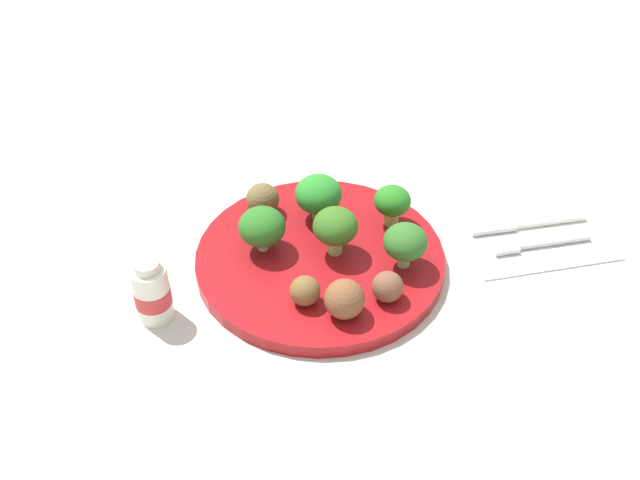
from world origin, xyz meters
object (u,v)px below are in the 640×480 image
Objects in this scene: meatball_mid_right at (344,299)px; napkin at (534,235)px; broccoli_floret_front_left at (335,225)px; broccoli_floret_back_right at (392,202)px; plate at (320,259)px; knife at (522,223)px; broccoli_floret_front_right at (405,242)px; broccoli_floret_near_rim at (262,227)px; broccoli_floret_far_rim at (318,195)px; meatball_center at (305,291)px; meatball_near_rim at (263,199)px; fork at (535,243)px; yogurt_bottle at (152,292)px; meatball_mid_left at (388,287)px.

napkin is (-0.25, -0.10, -0.03)m from meatball_mid_right.
broccoli_floret_front_left reaches higher than broccoli_floret_back_right.
plate is 0.25m from knife.
knife is at bearing -161.66° from broccoli_floret_front_right.
broccoli_floret_near_rim is 0.96× the size of broccoli_floret_far_rim.
plate is 8.73× the size of meatball_center.
broccoli_floret_near_rim is at bearing -11.86° from broccoli_floret_front_left.
plate is 0.08m from broccoli_floret_far_rim.
broccoli_floret_front_left is at bearing -0.80° from napkin.
meatball_near_rim is at bearing -97.28° from broccoli_floret_near_rim.
knife is (-0.25, -0.02, -0.00)m from plate.
broccoli_floret_back_right is 1.55× the size of meatball_center.
broccoli_floret_near_rim is 0.32m from napkin.
plate is at bearing 81.04° from broccoli_floret_far_rim.
broccoli_floret_near_rim is 0.14m from meatball_mid_right.
broccoli_floret_front_left is 0.24m from fork.
meatball_center is 0.77× the size of meatball_mid_right.
meatball_mid_right is (0.01, 0.10, -0.02)m from broccoli_floret_front_left.
meatball_near_rim is 0.32m from napkin.
broccoli_floret_front_right is at bearing 11.95° from napkin.
plate is 3.67× the size of yogurt_bottle.
broccoli_floret_far_rim is 0.16m from meatball_mid_right.
broccoli_floret_front_left reaches higher than fork.
meatball_mid_right is 0.55× the size of yogurt_bottle.
napkin is (-0.26, -0.00, -0.01)m from plate.
broccoli_floret_front_right is 1.07× the size of broccoli_floret_back_right.
meatball_center reaches higher than fork.
broccoli_floret_back_right reaches higher than knife.
plate is 0.25m from fork.
broccoli_floret_near_rim is at bearing -6.95° from fork.
broccoli_floret_back_right is 0.17m from fork.
knife reaches higher than napkin.
fork is (-0.16, -0.02, -0.04)m from broccoli_floret_front_right.
broccoli_floret_back_right is 0.34× the size of knife.
broccoli_floret_far_rim is at bearing -19.12° from fork.
broccoli_floret_far_rim is at bearing -149.80° from yogurt_bottle.
meatball_near_rim is at bearing -18.84° from fork.
broccoli_floret_front_left is at bearing -95.66° from meatball_mid_right.
broccoli_floret_front_right is at bearing 159.27° from broccoli_floret_near_rim.
broccoli_floret_front_left is 1.15× the size of broccoli_floret_back_right.
broccoli_floret_front_right is at bearing 6.30° from fork.
plate is at bearing -4.04° from fork.
meatball_mid_right is at bearing 108.31° from meatball_near_rim.
meatball_mid_right is 0.26m from fork.
meatball_near_rim is at bearing -81.43° from meatball_center.
meatball_mid_left is at bearing 22.34° from napkin.
broccoli_floret_far_rim is 1.73× the size of meatball_center.
broccoli_floret_near_rim is 0.44× the size of fork.
broccoli_floret_near_rim reaches higher than meatball_near_rim.
broccoli_floret_near_rim is 0.07m from meatball_near_rim.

